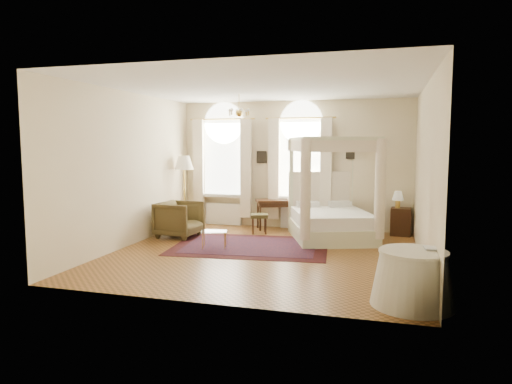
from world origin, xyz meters
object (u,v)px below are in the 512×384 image
armchair (179,219)px  side_table (413,278)px  stool (259,217)px  coffee_table (214,232)px  nightstand (401,222)px  writing_desk (276,204)px  canopy_bed (331,216)px  floor_lamp (184,166)px

armchair → side_table: size_ratio=0.83×
stool → coffee_table: bearing=-105.4°
nightstand → stool: nightstand is taller
nightstand → writing_desk: size_ratio=0.58×
canopy_bed → writing_desk: bearing=150.3°
nightstand → armchair: (-5.05, -1.63, 0.09)m
canopy_bed → floor_lamp: (-3.83, 0.30, 1.08)m
coffee_table → side_table: side_table is taller
nightstand → stool: size_ratio=1.27×
nightstand → stool: 3.43m
writing_desk → side_table: 5.88m
armchair → floor_lamp: floor_lamp is taller
stool → floor_lamp: size_ratio=0.28×
coffee_table → armchair: bearing=145.2°
stool → side_table: side_table is taller
coffee_table → canopy_bed: bearing=35.1°
armchair → coffee_table: size_ratio=1.51×
canopy_bed → coffee_table: bearing=-144.9°
armchair → stool: bearing=-55.8°
canopy_bed → stool: (-1.79, 0.18, -0.14)m
coffee_table → floor_lamp: 2.77m
canopy_bed → side_table: canopy_bed is taller
writing_desk → coffee_table: (-0.77, -2.47, -0.33)m
canopy_bed → armchair: canopy_bed is taller
writing_desk → stool: 0.78m
armchair → coffee_table: 1.47m
nightstand → armchair: armchair is taller
nightstand → writing_desk: bearing=-180.0°
stool → armchair: size_ratio=0.56×
writing_desk → stool: size_ratio=2.20×
stool → coffee_table: 1.85m
canopy_bed → stool: size_ratio=4.99×
writing_desk → side_table: size_ratio=1.03×
coffee_table → side_table: bearing=-33.3°
writing_desk → armchair: 2.57m
canopy_bed → side_table: (1.57, -4.13, -0.16)m
canopy_bed → nightstand: 1.80m
stool → coffee_table: stool is taller
nightstand → coffee_table: nightstand is taller
writing_desk → nightstand: bearing=0.0°
floor_lamp → side_table: 7.10m
canopy_bed → armchair: size_ratio=2.80×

